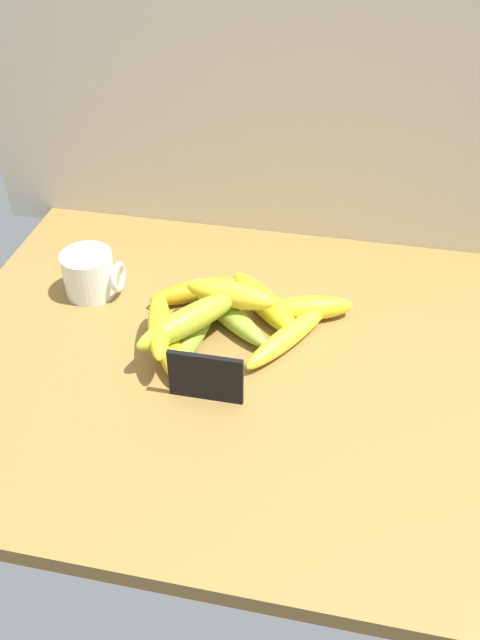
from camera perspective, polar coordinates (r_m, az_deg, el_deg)
The scene contains 14 objects.
counter_top at distance 100.75cm, azimuth 3.44°, elevation -4.49°, with size 110.00×76.00×3.00cm, color olive.
back_wall at distance 116.82cm, azimuth 7.25°, elevation 21.25°, with size 130.00×2.00×70.00cm, color beige.
chalkboard_sign at distance 91.75cm, azimuth -3.09°, elevation -5.30°, with size 11.00×1.80×8.40cm.
coffee_mug at distance 114.15cm, azimuth -13.34°, elevation 4.07°, with size 10.41×8.91×7.96cm.
banana_0 at distance 107.36cm, azimuth 2.30°, elevation 1.48°, with size 19.73×4.35×4.35cm, color yellow.
banana_1 at distance 102.37cm, azimuth -4.13°, elevation -1.16°, with size 18.69×3.58×3.58cm, color #93B033.
banana_2 at distance 100.15cm, azimuth -6.44°, elevation -2.22°, with size 16.50×4.20×4.20cm, color yellow.
banana_3 at distance 110.86cm, azimuth -4.13°, elevation 2.63°, with size 15.94×3.76×3.76cm, color #BB9317.
banana_4 at distance 105.79cm, azimuth -1.22°, elevation 0.65°, with size 20.80×3.85×3.85cm, color #99B636.
banana_5 at distance 106.93cm, azimuth 5.90°, elevation 1.03°, with size 16.13×4.22×4.22cm, color yellow.
banana_6 at distance 101.71cm, azimuth 4.30°, elevation -1.53°, with size 19.57×3.48×3.48cm, color yellow.
banana_7 at distance 103.08cm, azimuth -0.88°, elevation 2.35°, with size 15.19×4.36×4.36cm, color yellow.
banana_8 at distance 98.05cm, azimuth -7.29°, elevation -0.41°, with size 15.99×3.47×3.47cm, color yellow.
banana_9 at distance 98.84cm, azimuth -4.48°, elevation 0.07°, with size 20.09×4.33×4.33cm, color #A1B829.
Camera 1 is at (8.31, -71.50, 72.00)cm, focal length 35.56 mm.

